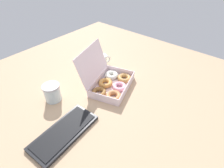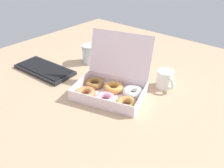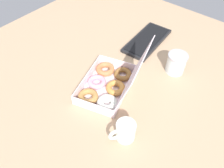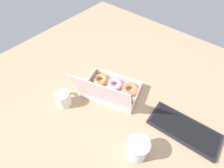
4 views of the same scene
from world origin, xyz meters
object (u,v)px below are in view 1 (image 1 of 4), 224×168
donut_box (110,82)px  glass_jar (52,93)px  keyboard (64,132)px  coffee_mug (102,60)px

donut_box → glass_jar: bearing=149.6°
donut_box → keyboard: bearing=-171.8°
donut_box → glass_jar: donut_box is taller
donut_box → keyboard: 43.84cm
glass_jar → keyboard: bearing=-115.2°
keyboard → coffee_mug: (59.17, 28.05, 3.46)cm
donut_box → glass_jar: size_ratio=3.48×
coffee_mug → glass_jar: 47.61cm
keyboard → glass_jar: 27.81cm
keyboard → glass_jar: bearing=64.8°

